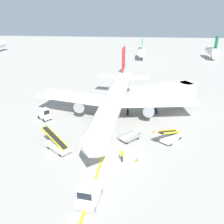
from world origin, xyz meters
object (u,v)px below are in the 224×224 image
at_px(belt_loader_aft_hold, 171,136).
at_px(baggage_tug_near_wing, 45,115).
at_px(belt_loader_forward_hold, 57,145).
at_px(safety_cone_nose_right, 137,160).
at_px(pushback_tug, 89,193).
at_px(ground_crew_marshaller, 122,155).
at_px(airliner, 114,99).
at_px(safety_cone_nose_left, 154,131).
at_px(baggage_cart_loaded, 130,137).
at_px(jet_bridge, 168,92).

bearing_deg(belt_loader_aft_hold, baggage_tug_near_wing, 165.97).
xyz_separation_m(belt_loader_forward_hold, safety_cone_nose_right, (10.52, -1.46, -0.56)).
distance_m(pushback_tug, ground_crew_marshaller, 7.57).
xyz_separation_m(ground_crew_marshaller, safety_cone_nose_right, (1.80, 0.28, -0.69)).
distance_m(baggage_tug_near_wing, ground_crew_marshaller, 17.78).
bearing_deg(airliner, safety_cone_nose_left, -37.19).
xyz_separation_m(belt_loader_forward_hold, baggage_cart_loaded, (9.46, 3.71, -0.31)).
distance_m(baggage_cart_loaded, safety_cone_nose_left, 4.53).
relative_size(baggage_cart_loaded, ground_crew_marshaller, 1.91).
bearing_deg(safety_cone_nose_right, pushback_tug, -121.91).
bearing_deg(airliner, ground_crew_marshaller, -80.33).
bearing_deg(safety_cone_nose_left, safety_cone_nose_right, -107.71).
xyz_separation_m(baggage_tug_near_wing, safety_cone_nose_right, (15.76, -10.73, -0.71)).
bearing_deg(belt_loader_forward_hold, baggage_cart_loaded, 21.43).
distance_m(belt_loader_forward_hold, belt_loader_aft_hold, 15.89).
xyz_separation_m(jet_bridge, safety_cone_nose_left, (-2.92, -9.55, -3.32)).
distance_m(jet_bridge, belt_loader_forward_hold, 22.78).
bearing_deg(belt_loader_aft_hold, airliner, 140.46).
relative_size(belt_loader_forward_hold, safety_cone_nose_right, 10.77).
distance_m(belt_loader_forward_hold, ground_crew_marshaller, 8.90).
distance_m(airliner, baggage_tug_near_wing, 12.17).
relative_size(belt_loader_forward_hold, baggage_cart_loaded, 1.46).
distance_m(jet_bridge, baggage_cart_loaded, 14.25).
relative_size(baggage_tug_near_wing, belt_loader_aft_hold, 0.57).
bearing_deg(belt_loader_forward_hold, safety_cone_nose_left, 26.33).
distance_m(pushback_tug, baggage_cart_loaded, 13.00).
xyz_separation_m(airliner, baggage_tug_near_wing, (-11.71, -2.18, -2.49)).
distance_m(airliner, jet_bridge, 10.53).
height_order(baggage_cart_loaded, safety_cone_nose_right, baggage_cart_loaded).
xyz_separation_m(safety_cone_nose_left, safety_cone_nose_right, (-2.53, -7.92, 0.00)).
xyz_separation_m(pushback_tug, baggage_cart_loaded, (3.50, 12.50, -0.53)).
relative_size(jet_bridge, baggage_cart_loaded, 3.86).
xyz_separation_m(jet_bridge, safety_cone_nose_right, (-5.45, -17.47, -3.32)).
xyz_separation_m(baggage_cart_loaded, ground_crew_marshaller, (-0.73, -5.46, 0.44)).
height_order(jet_bridge, pushback_tug, jet_bridge).
relative_size(airliner, baggage_tug_near_wing, 13.19).
distance_m(pushback_tug, belt_loader_forward_hold, 10.62).
bearing_deg(ground_crew_marshaller, baggage_tug_near_wing, 141.72).
bearing_deg(baggage_cart_loaded, jet_bridge, 62.08).
distance_m(jet_bridge, pushback_tug, 26.87).
relative_size(pushback_tug, safety_cone_nose_right, 8.62).
height_order(airliner, safety_cone_nose_left, airliner).
relative_size(airliner, safety_cone_nose_right, 80.25).
xyz_separation_m(airliner, belt_loader_forward_hold, (-6.48, -11.45, -2.64)).
relative_size(ground_crew_marshaller, safety_cone_nose_left, 3.86).
height_order(jet_bridge, baggage_tug_near_wing, jet_bridge).
bearing_deg(belt_loader_aft_hold, jet_bridge, 86.98).
relative_size(belt_loader_aft_hold, baggage_cart_loaded, 1.46).
height_order(belt_loader_forward_hold, belt_loader_aft_hold, same).
distance_m(pushback_tug, safety_cone_nose_right, 8.67).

